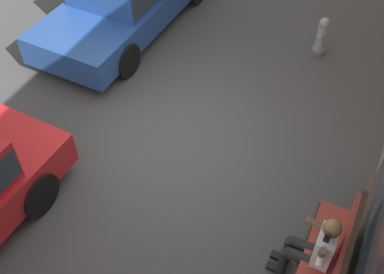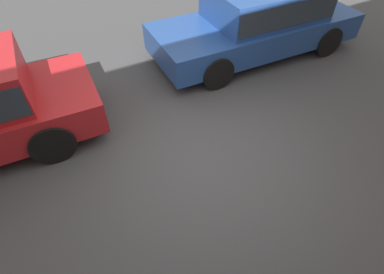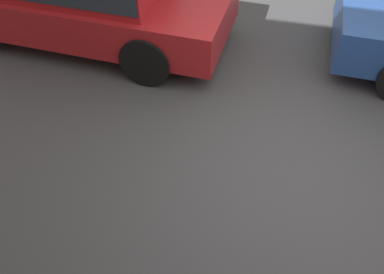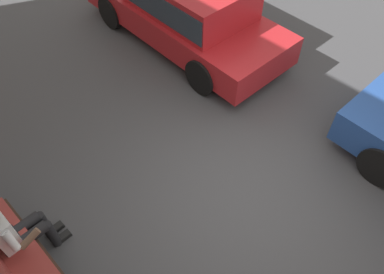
% 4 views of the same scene
% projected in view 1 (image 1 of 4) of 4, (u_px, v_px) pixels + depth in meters
% --- Properties ---
extents(ground_plane, '(60.00, 60.00, 0.00)m').
position_uv_depth(ground_plane, '(175.00, 141.00, 8.12)').
color(ground_plane, '#424244').
extents(bench, '(1.55, 0.55, 1.02)m').
position_uv_depth(bench, '(333.00, 253.00, 6.03)').
color(bench, '#332319').
rests_on(bench, ground_plane).
extents(person_on_phone, '(0.73, 0.74, 1.36)m').
position_uv_depth(person_on_phone, '(315.00, 248.00, 5.93)').
color(person_on_phone, black).
rests_on(person_on_phone, ground_plane).
extents(fire_hydrant, '(0.38, 0.26, 0.81)m').
position_uv_depth(fire_hydrant, '(321.00, 37.00, 9.48)').
color(fire_hydrant, slate).
rests_on(fire_hydrant, ground_plane).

